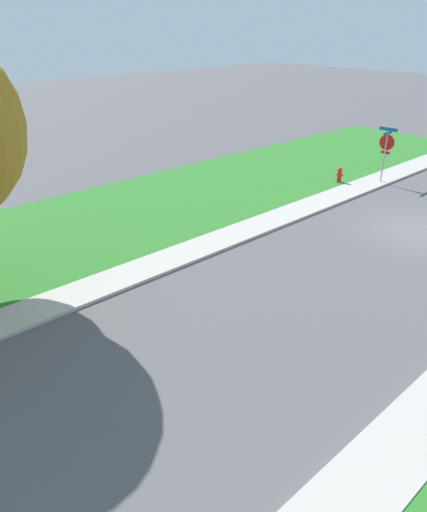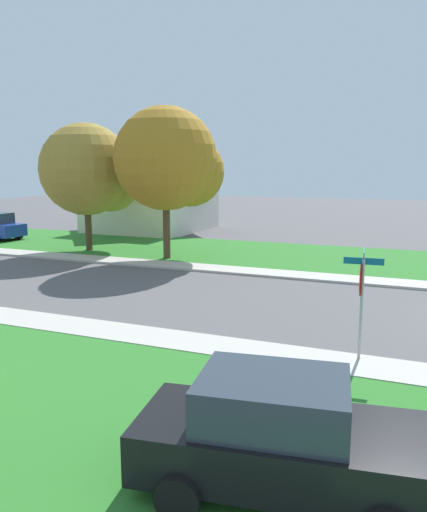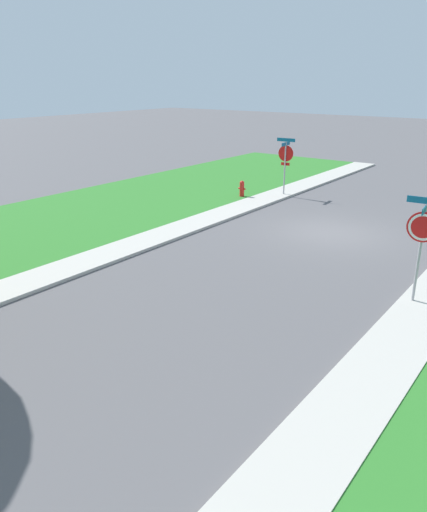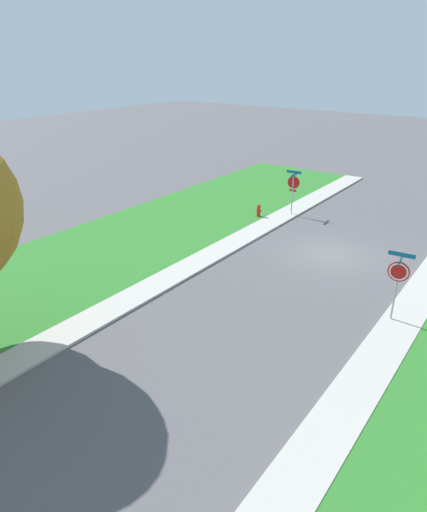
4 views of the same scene
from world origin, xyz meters
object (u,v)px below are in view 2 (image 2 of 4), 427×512
(tree_sidewalk_far, at_px, (92,172))
(house_right_setback, at_px, (152,198))
(stop_sign_far_corner, at_px, (361,287))
(car_black_driveway_right, at_px, (282,437))
(tree_sidewalk_mid, at_px, (172,162))

(tree_sidewalk_far, relative_size, house_right_setback, 0.77)
(stop_sign_far_corner, height_order, house_right_setback, house_right_setback)
(stop_sign_far_corner, bearing_deg, house_right_setback, 39.07)
(stop_sign_far_corner, relative_size, house_right_setback, 0.30)
(stop_sign_far_corner, height_order, car_black_driveway_right, stop_sign_far_corner)
(tree_sidewalk_far, distance_m, house_right_setback, 9.87)
(tree_sidewalk_mid, bearing_deg, house_right_setback, 33.46)
(tree_sidewalk_mid, height_order, house_right_setback, tree_sidewalk_mid)
(stop_sign_far_corner, relative_size, tree_sidewalk_far, 0.40)
(car_black_driveway_right, bearing_deg, tree_sidewalk_mid, 31.02)
(car_black_driveway_right, xyz_separation_m, house_right_setback, (26.47, 16.52, 1.50))
(stop_sign_far_corner, height_order, tree_sidewalk_mid, tree_sidewalk_mid)
(tree_sidewalk_mid, bearing_deg, stop_sign_far_corner, -136.38)
(house_right_setback, bearing_deg, tree_sidewalk_far, -170.81)
(stop_sign_far_corner, distance_m, house_right_setback, 27.00)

